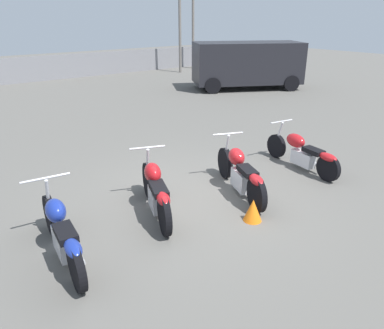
{
  "coord_description": "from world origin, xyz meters",
  "views": [
    {
      "loc": [
        -3.94,
        -4.96,
        3.23
      ],
      "look_at": [
        0.0,
        0.09,
        0.65
      ],
      "focal_mm": 35.0,
      "sensor_mm": 36.0,
      "label": 1
    }
  ],
  "objects_px": {
    "motorcycle_slot_3": "(303,152)",
    "parked_van": "(247,63)",
    "traffic_cone_near": "(253,210)",
    "motorcycle_slot_0": "(62,233)",
    "motorcycle_slot_2": "(241,173)",
    "motorcycle_slot_1": "(156,190)"
  },
  "relations": [
    {
      "from": "parked_van",
      "to": "traffic_cone_near",
      "type": "relative_size",
      "value": 13.38
    },
    {
      "from": "motorcycle_slot_3",
      "to": "traffic_cone_near",
      "type": "distance_m",
      "value": 2.69
    },
    {
      "from": "motorcycle_slot_3",
      "to": "parked_van",
      "type": "xyz_separation_m",
      "value": [
        6.09,
        7.68,
        0.77
      ]
    },
    {
      "from": "motorcycle_slot_0",
      "to": "motorcycle_slot_2",
      "type": "distance_m",
      "value": 3.44
    },
    {
      "from": "motorcycle_slot_0",
      "to": "traffic_cone_near",
      "type": "bearing_deg",
      "value": -10.23
    },
    {
      "from": "motorcycle_slot_2",
      "to": "motorcycle_slot_3",
      "type": "relative_size",
      "value": 0.96
    },
    {
      "from": "motorcycle_slot_1",
      "to": "motorcycle_slot_3",
      "type": "relative_size",
      "value": 0.91
    },
    {
      "from": "traffic_cone_near",
      "to": "motorcycle_slot_0",
      "type": "bearing_deg",
      "value": 162.77
    },
    {
      "from": "motorcycle_slot_0",
      "to": "motorcycle_slot_2",
      "type": "height_order",
      "value": "motorcycle_slot_2"
    },
    {
      "from": "motorcycle_slot_3",
      "to": "traffic_cone_near",
      "type": "height_order",
      "value": "motorcycle_slot_3"
    },
    {
      "from": "motorcycle_slot_0",
      "to": "parked_van",
      "type": "relative_size",
      "value": 0.42
    },
    {
      "from": "motorcycle_slot_3",
      "to": "parked_van",
      "type": "relative_size",
      "value": 0.42
    },
    {
      "from": "motorcycle_slot_2",
      "to": "motorcycle_slot_3",
      "type": "bearing_deg",
      "value": 23.04
    },
    {
      "from": "motorcycle_slot_2",
      "to": "traffic_cone_near",
      "type": "relative_size",
      "value": 5.34
    },
    {
      "from": "motorcycle_slot_3",
      "to": "traffic_cone_near",
      "type": "xyz_separation_m",
      "value": [
        -2.53,
        -0.91,
        -0.19
      ]
    },
    {
      "from": "motorcycle_slot_1",
      "to": "parked_van",
      "type": "distance_m",
      "value": 12.27
    },
    {
      "from": "motorcycle_slot_1",
      "to": "motorcycle_slot_3",
      "type": "xyz_separation_m",
      "value": [
        3.68,
        -0.28,
        -0.06
      ]
    },
    {
      "from": "motorcycle_slot_0",
      "to": "motorcycle_slot_2",
      "type": "relative_size",
      "value": 1.04
    },
    {
      "from": "motorcycle_slot_0",
      "to": "motorcycle_slot_2",
      "type": "bearing_deg",
      "value": 6.64
    },
    {
      "from": "parked_van",
      "to": "traffic_cone_near",
      "type": "distance_m",
      "value": 12.2
    },
    {
      "from": "motorcycle_slot_2",
      "to": "motorcycle_slot_3",
      "type": "height_order",
      "value": "motorcycle_slot_2"
    },
    {
      "from": "motorcycle_slot_1",
      "to": "parked_van",
      "type": "height_order",
      "value": "parked_van"
    }
  ]
}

